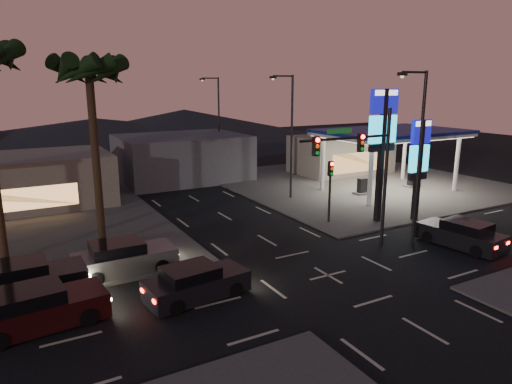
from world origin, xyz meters
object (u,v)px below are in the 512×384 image
pylon_sign_short (419,155)px  car_lane_a_mid (37,309)px  suv_station (462,235)px  traffic_signal_mast (364,160)px  gas_station (392,134)px  pylon_sign_tall (383,129)px  car_lane_a_front (195,283)px  car_lane_b_front (123,258)px  car_lane_b_mid (24,281)px

pylon_sign_short → car_lane_a_mid: size_ratio=1.33×
suv_station → traffic_signal_mast: bearing=156.1°
gas_station → traffic_signal_mast: 15.82m
gas_station → pylon_sign_tall: pylon_sign_tall is taller
car_lane_a_front → suv_station: suv_station is taller
pylon_sign_tall → suv_station: size_ratio=1.81×
traffic_signal_mast → car_lane_b_front: bearing=165.2°
traffic_signal_mast → suv_station: 7.61m
traffic_signal_mast → pylon_sign_short: bearing=19.1°
car_lane_a_front → suv_station: (16.04, -1.41, 0.03)m
pylon_sign_short → suv_station: (-1.63, -5.00, -3.92)m
pylon_sign_short → car_lane_a_front: bearing=-168.5°
car_lane_a_front → car_lane_a_mid: size_ratio=0.92×
pylon_sign_short → pylon_sign_tall: bearing=158.2°
gas_station → pylon_sign_short: pylon_sign_short is taller
car_lane_b_mid → car_lane_a_front: bearing=-29.6°
traffic_signal_mast → suv_station: (5.62, -2.48, -4.49)m
car_lane_b_mid → traffic_signal_mast: bearing=-9.0°
gas_station → car_lane_a_mid: 31.10m
gas_station → traffic_signal_mast: bearing=-140.7°
pylon_sign_tall → gas_station: bearing=40.9°
gas_station → car_lane_a_front: gas_station is taller
pylon_sign_tall → car_lane_a_mid: 22.55m
car_lane_b_front → gas_station: bearing=15.1°
car_lane_a_mid → suv_station: car_lane_a_mid is taller
gas_station → suv_station: size_ratio=2.45×
car_lane_b_front → car_lane_b_mid: car_lane_b_mid is taller
pylon_sign_tall → pylon_sign_short: 3.20m
pylon_sign_short → traffic_signal_mast: (-7.24, -2.51, 0.57)m
car_lane_a_front → car_lane_b_mid: size_ratio=0.93×
pylon_sign_short → traffic_signal_mast: traffic_signal_mast is taller
pylon_sign_tall → suv_station: bearing=-81.7°
traffic_signal_mast → car_lane_a_mid: size_ratio=1.52×
car_lane_a_mid → car_lane_b_mid: bearing=95.6°
car_lane_b_front → pylon_sign_tall: bearing=0.6°
car_lane_b_front → car_lane_a_mid: bearing=-138.4°
pylon_sign_tall → car_lane_b_front: (-17.28, -0.19, -5.62)m
pylon_sign_short → suv_station: bearing=-108.0°
car_lane_a_front → suv_station: size_ratio=0.97×
gas_station → suv_station: gas_station is taller
gas_station → car_lane_b_mid: bearing=-166.0°
traffic_signal_mast → car_lane_a_front: bearing=-174.1°
car_lane_a_mid → car_lane_b_front: bearing=41.6°
pylon_sign_tall → traffic_signal_mast: size_ratio=1.12×
car_lane_a_mid → suv_station: (22.36, -2.07, -0.03)m
pylon_sign_tall → traffic_signal_mast: pylon_sign_tall is taller
car_lane_a_mid → pylon_sign_tall: bearing=10.4°
pylon_sign_tall → car_lane_b_front: pylon_sign_tall is taller
traffic_signal_mast → suv_station: traffic_signal_mast is taller
car_lane_b_front → car_lane_b_mid: bearing=-172.0°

